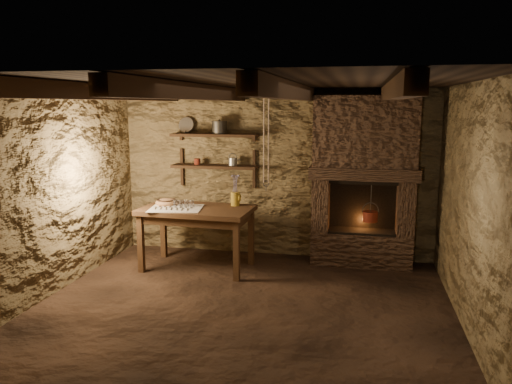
% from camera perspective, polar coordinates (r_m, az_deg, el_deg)
% --- Properties ---
extents(floor, '(4.50, 4.50, 0.00)m').
position_cam_1_polar(floor, '(5.61, -1.46, -12.91)').
color(floor, black).
rests_on(floor, ground).
extents(back_wall, '(4.50, 0.04, 2.40)m').
position_cam_1_polar(back_wall, '(7.20, 2.17, 2.13)').
color(back_wall, '#483721').
rests_on(back_wall, floor).
extents(front_wall, '(4.50, 0.04, 2.40)m').
position_cam_1_polar(front_wall, '(3.40, -9.39, -6.95)').
color(front_wall, '#483721').
rests_on(front_wall, floor).
extents(left_wall, '(0.04, 4.00, 2.40)m').
position_cam_1_polar(left_wall, '(6.17, -22.28, 0.08)').
color(left_wall, '#483721').
rests_on(left_wall, floor).
extents(right_wall, '(0.04, 4.00, 2.40)m').
position_cam_1_polar(right_wall, '(5.23, 23.25, -1.67)').
color(right_wall, '#483721').
rests_on(right_wall, floor).
extents(ceiling, '(4.50, 4.00, 0.04)m').
position_cam_1_polar(ceiling, '(5.17, -1.58, 12.39)').
color(ceiling, black).
rests_on(ceiling, back_wall).
extents(beam_far_left, '(0.14, 3.95, 0.16)m').
position_cam_1_polar(beam_far_left, '(5.71, -16.66, 10.86)').
color(beam_far_left, black).
rests_on(beam_far_left, ceiling).
extents(beam_mid_left, '(0.14, 3.95, 0.16)m').
position_cam_1_polar(beam_mid_left, '(5.31, -6.93, 11.29)').
color(beam_mid_left, black).
rests_on(beam_mid_left, ceiling).
extents(beam_mid_right, '(0.14, 3.95, 0.16)m').
position_cam_1_polar(beam_mid_right, '(5.08, 4.04, 11.40)').
color(beam_mid_right, black).
rests_on(beam_mid_right, ceiling).
extents(beam_far_right, '(0.14, 3.95, 0.16)m').
position_cam_1_polar(beam_far_right, '(5.04, 15.60, 11.08)').
color(beam_far_right, black).
rests_on(beam_far_right, ceiling).
extents(shelf_lower, '(1.25, 0.30, 0.04)m').
position_cam_1_polar(shelf_lower, '(7.22, -4.71, 2.93)').
color(shelf_lower, black).
rests_on(shelf_lower, back_wall).
extents(shelf_upper, '(1.25, 0.30, 0.04)m').
position_cam_1_polar(shelf_upper, '(7.18, -4.76, 6.50)').
color(shelf_upper, black).
rests_on(shelf_upper, back_wall).
extents(hearth, '(1.43, 0.51, 2.30)m').
position_cam_1_polar(hearth, '(6.86, 12.19, 1.75)').
color(hearth, '#36241B').
rests_on(hearth, floor).
extents(work_table, '(1.50, 0.91, 0.83)m').
position_cam_1_polar(work_table, '(6.74, -6.73, -5.00)').
color(work_table, '#331F11').
rests_on(work_table, floor).
extents(linen_cloth, '(0.75, 0.64, 0.01)m').
position_cam_1_polar(linen_cloth, '(6.64, -9.13, -1.86)').
color(linen_cloth, silver).
rests_on(linen_cloth, work_table).
extents(pewter_cutlery_row, '(0.59, 0.30, 0.01)m').
position_cam_1_polar(pewter_cutlery_row, '(6.61, -9.20, -1.81)').
color(pewter_cutlery_row, gray).
rests_on(pewter_cutlery_row, linen_cloth).
extents(drinking_glasses, '(0.22, 0.07, 0.09)m').
position_cam_1_polar(drinking_glasses, '(6.74, -8.57, -1.25)').
color(drinking_glasses, white).
rests_on(drinking_glasses, linen_cloth).
extents(stoneware_jug, '(0.15, 0.15, 0.42)m').
position_cam_1_polar(stoneware_jug, '(6.72, -2.37, -0.04)').
color(stoneware_jug, olive).
rests_on(stoneware_jug, work_table).
extents(wooden_bowl, '(0.38, 0.38, 0.11)m').
position_cam_1_polar(wooden_bowl, '(6.90, -10.17, -1.17)').
color(wooden_bowl, '#9C6C43').
rests_on(wooden_bowl, work_table).
extents(iron_stockpot, '(0.25, 0.25, 0.16)m').
position_cam_1_polar(iron_stockpot, '(7.15, -4.20, 7.29)').
color(iron_stockpot, '#302E2B').
rests_on(iron_stockpot, shelf_upper).
extents(tin_pan, '(0.24, 0.12, 0.23)m').
position_cam_1_polar(tin_pan, '(7.41, -7.97, 7.59)').
color(tin_pan, '#AAAAA5').
rests_on(tin_pan, shelf_upper).
extents(small_kettle, '(0.18, 0.15, 0.17)m').
position_cam_1_polar(small_kettle, '(7.14, -2.67, 3.49)').
color(small_kettle, '#AAAAA5').
rests_on(small_kettle, shelf_lower).
extents(rusty_tin, '(0.11, 0.11, 0.09)m').
position_cam_1_polar(rusty_tin, '(7.29, -6.73, 3.47)').
color(rusty_tin, '#511810').
rests_on(rusty_tin, shelf_lower).
extents(red_pot, '(0.24, 0.24, 0.54)m').
position_cam_1_polar(red_pot, '(6.91, 12.93, -2.66)').
color(red_pot, maroon).
rests_on(red_pot, hearth).
extents(hanging_ropes, '(0.08, 0.08, 1.20)m').
position_cam_1_polar(hanging_ropes, '(6.20, 1.17, 6.44)').
color(hanging_ropes, '#C8AB8D').
rests_on(hanging_ropes, ceiling).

